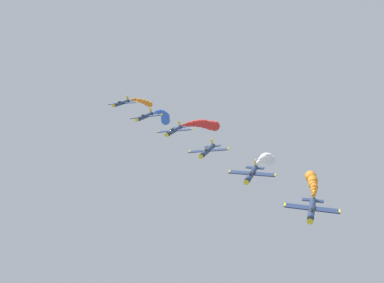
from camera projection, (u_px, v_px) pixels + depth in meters
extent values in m
cylinder|color=navy|center=(312.00, 209.00, 74.51)|extent=(1.11, 9.00, 1.11)
cone|color=yellow|center=(310.00, 220.00, 69.79)|extent=(1.05, 1.20, 1.05)
cube|color=navy|center=(312.00, 208.00, 74.90)|extent=(9.20, 1.90, 0.23)
cylinder|color=yellow|center=(340.00, 212.00, 73.54)|extent=(0.36, 1.40, 0.36)
cylinder|color=yellow|center=(285.00, 205.00, 76.27)|extent=(0.36, 1.40, 0.36)
cube|color=navy|center=(313.00, 200.00, 78.20)|extent=(3.80, 1.20, 0.20)
cube|color=yellow|center=(313.00, 195.00, 78.08)|extent=(0.15, 1.10, 1.60)
ellipsoid|color=black|center=(312.00, 210.00, 72.73)|extent=(0.80, 2.20, 0.70)
sphere|color=orange|center=(314.00, 195.00, 80.78)|extent=(0.85, 0.85, 0.85)
sphere|color=orange|center=(314.00, 192.00, 82.48)|extent=(1.05, 1.05, 1.05)
sphere|color=orange|center=(314.00, 190.00, 84.22)|extent=(1.30, 1.30, 1.30)
sphere|color=orange|center=(314.00, 187.00, 85.91)|extent=(1.56, 1.56, 1.56)
sphere|color=orange|center=(313.00, 185.00, 87.70)|extent=(1.79, 1.79, 1.79)
sphere|color=orange|center=(313.00, 182.00, 89.39)|extent=(1.97, 1.97, 1.97)
sphere|color=orange|center=(313.00, 180.00, 91.14)|extent=(2.11, 2.11, 2.11)
sphere|color=orange|center=(311.00, 178.00, 92.94)|extent=(2.28, 2.28, 2.28)
sphere|color=orange|center=(310.00, 176.00, 94.72)|extent=(2.41, 2.41, 2.41)
cylinder|color=navy|center=(252.00, 174.00, 85.78)|extent=(1.12, 9.00, 1.12)
cone|color=yellow|center=(247.00, 181.00, 81.06)|extent=(1.06, 1.20, 1.06)
cube|color=navy|center=(252.00, 173.00, 86.17)|extent=(9.20, 1.90, 0.34)
cylinder|color=yellow|center=(275.00, 175.00, 84.78)|extent=(0.37, 1.40, 0.37)
cylinder|color=yellow|center=(230.00, 172.00, 87.56)|extent=(0.37, 1.40, 0.37)
cube|color=navy|center=(255.00, 168.00, 89.47)|extent=(3.80, 1.20, 0.24)
cube|color=yellow|center=(255.00, 163.00, 89.36)|extent=(0.17, 1.10, 1.60)
ellipsoid|color=black|center=(250.00, 174.00, 84.00)|extent=(0.81, 2.20, 0.71)
sphere|color=white|center=(257.00, 164.00, 92.67)|extent=(1.06, 1.06, 1.06)
sphere|color=white|center=(259.00, 162.00, 94.94)|extent=(1.01, 1.01, 1.01)
sphere|color=white|center=(261.00, 160.00, 97.19)|extent=(1.24, 1.24, 1.24)
sphere|color=white|center=(263.00, 159.00, 99.44)|extent=(1.66, 1.66, 1.66)
sphere|color=white|center=(263.00, 158.00, 101.82)|extent=(1.78, 1.78, 1.78)
sphere|color=white|center=(265.00, 157.00, 104.17)|extent=(2.01, 2.01, 2.01)
sphere|color=white|center=(266.00, 157.00, 106.49)|extent=(2.06, 2.06, 2.06)
sphere|color=white|center=(268.00, 158.00, 108.85)|extent=(2.42, 2.42, 2.42)
sphere|color=white|center=(268.00, 158.00, 111.35)|extent=(2.50, 2.50, 2.50)
sphere|color=white|center=(269.00, 159.00, 113.78)|extent=(2.73, 2.73, 2.73)
sphere|color=white|center=(270.00, 160.00, 116.20)|extent=(2.99, 2.99, 2.99)
cylinder|color=navy|center=(208.00, 150.00, 98.19)|extent=(1.25, 9.00, 1.25)
cone|color=yellow|center=(202.00, 156.00, 93.46)|extent=(1.19, 1.20, 1.19)
cube|color=navy|center=(209.00, 150.00, 98.57)|extent=(9.12, 1.90, 1.56)
cylinder|color=yellow|center=(228.00, 149.00, 97.06)|extent=(0.41, 1.40, 0.41)
cylinder|color=yellow|center=(190.00, 152.00, 100.09)|extent=(0.41, 1.40, 0.41)
cube|color=navy|center=(213.00, 146.00, 101.88)|extent=(3.78, 1.20, 0.75)
cube|color=yellow|center=(212.00, 142.00, 101.81)|extent=(0.38, 1.10, 1.60)
ellipsoid|color=black|center=(206.00, 150.00, 96.43)|extent=(0.90, 2.20, 0.81)
cylinder|color=navy|center=(175.00, 130.00, 109.28)|extent=(1.24, 9.00, 1.24)
cone|color=yellow|center=(167.00, 135.00, 104.56)|extent=(1.18, 1.20, 1.18)
cube|color=navy|center=(175.00, 130.00, 109.67)|extent=(9.14, 1.90, 1.45)
cylinder|color=yellow|center=(192.00, 129.00, 108.17)|extent=(0.41, 1.40, 0.41)
cylinder|color=yellow|center=(159.00, 132.00, 111.18)|extent=(0.41, 1.40, 0.41)
cube|color=navy|center=(180.00, 127.00, 112.98)|extent=(3.79, 1.20, 0.70)
cube|color=yellow|center=(179.00, 124.00, 112.90)|extent=(0.36, 1.10, 1.60)
ellipsoid|color=black|center=(172.00, 130.00, 107.52)|extent=(0.89, 2.20, 0.80)
sphere|color=red|center=(183.00, 125.00, 115.47)|extent=(0.82, 0.82, 0.82)
sphere|color=red|center=(185.00, 125.00, 116.98)|extent=(1.01, 1.01, 1.01)
sphere|color=red|center=(188.00, 124.00, 118.46)|extent=(1.39, 1.39, 1.39)
sphere|color=red|center=(191.00, 124.00, 120.00)|extent=(1.45, 1.45, 1.45)
sphere|color=red|center=(194.00, 124.00, 121.48)|extent=(1.82, 1.82, 1.82)
sphere|color=red|center=(196.00, 123.00, 122.99)|extent=(1.80, 1.80, 1.80)
sphere|color=red|center=(198.00, 123.00, 124.55)|extent=(2.22, 2.22, 2.22)
sphere|color=red|center=(201.00, 123.00, 126.03)|extent=(2.37, 2.37, 2.37)
sphere|color=red|center=(204.00, 124.00, 127.52)|extent=(2.66, 2.66, 2.66)
sphere|color=red|center=(208.00, 125.00, 129.01)|extent=(2.63, 2.63, 2.63)
sphere|color=red|center=(211.00, 125.00, 130.49)|extent=(2.94, 2.94, 2.94)
sphere|color=red|center=(215.00, 126.00, 131.88)|extent=(3.08, 3.08, 3.08)
cylinder|color=navy|center=(146.00, 116.00, 120.42)|extent=(1.26, 9.00, 1.26)
cone|color=yellow|center=(138.00, 120.00, 115.70)|extent=(1.20, 1.20, 1.20)
cube|color=navy|center=(146.00, 117.00, 120.81)|extent=(9.11, 1.90, 1.66)
cylinder|color=yellow|center=(161.00, 115.00, 119.28)|extent=(0.41, 1.40, 0.41)
cylinder|color=yellow|center=(132.00, 118.00, 122.33)|extent=(0.41, 1.40, 0.41)
cube|color=navy|center=(151.00, 114.00, 124.12)|extent=(3.78, 1.20, 0.79)
cube|color=yellow|center=(151.00, 111.00, 124.04)|extent=(0.40, 1.10, 1.60)
ellipsoid|color=black|center=(143.00, 116.00, 118.66)|extent=(0.90, 2.20, 0.82)
sphere|color=blue|center=(155.00, 113.00, 126.65)|extent=(0.91, 0.91, 0.91)
sphere|color=blue|center=(156.00, 112.00, 128.36)|extent=(1.05, 1.05, 1.05)
sphere|color=blue|center=(158.00, 112.00, 130.08)|extent=(1.34, 1.34, 1.34)
sphere|color=blue|center=(160.00, 112.00, 131.80)|extent=(1.63, 1.63, 1.63)
sphere|color=blue|center=(161.00, 113.00, 133.62)|extent=(1.64, 1.64, 1.64)
sphere|color=blue|center=(162.00, 113.00, 135.40)|extent=(1.89, 1.89, 1.89)
sphere|color=blue|center=(163.00, 114.00, 137.26)|extent=(2.08, 2.08, 2.08)
sphere|color=blue|center=(165.00, 115.00, 139.07)|extent=(2.24, 2.24, 2.24)
sphere|color=blue|center=(165.00, 116.00, 141.07)|extent=(2.53, 2.53, 2.53)
sphere|color=blue|center=(166.00, 117.00, 142.91)|extent=(2.83, 2.83, 2.83)
sphere|color=blue|center=(165.00, 118.00, 144.98)|extent=(2.87, 2.87, 2.87)
sphere|color=blue|center=(166.00, 121.00, 146.99)|extent=(3.07, 3.07, 3.07)
cylinder|color=navy|center=(122.00, 103.00, 133.93)|extent=(1.21, 9.00, 1.21)
cone|color=yellow|center=(114.00, 105.00, 129.21)|extent=(1.15, 1.20, 1.15)
cube|color=navy|center=(123.00, 103.00, 134.32)|extent=(9.17, 1.90, 1.12)
cylinder|color=yellow|center=(136.00, 102.00, 132.85)|extent=(0.39, 1.40, 0.39)
cylinder|color=yellow|center=(110.00, 104.00, 135.80)|extent=(0.39, 1.40, 0.39)
cube|color=navy|center=(128.00, 101.00, 137.63)|extent=(3.80, 1.20, 0.57)
cube|color=yellow|center=(128.00, 98.00, 137.54)|extent=(0.30, 1.10, 1.61)
ellipsoid|color=black|center=(119.00, 102.00, 132.17)|extent=(0.87, 2.20, 0.78)
sphere|color=orange|center=(132.00, 100.00, 140.72)|extent=(1.00, 1.00, 1.00)
sphere|color=orange|center=(135.00, 100.00, 142.90)|extent=(1.24, 1.24, 1.24)
sphere|color=orange|center=(139.00, 100.00, 145.06)|extent=(1.37, 1.37, 1.37)
sphere|color=orange|center=(141.00, 101.00, 147.39)|extent=(1.51, 1.51, 1.51)
sphere|color=orange|center=(144.00, 102.00, 149.66)|extent=(1.74, 1.74, 1.74)
sphere|color=orange|center=(147.00, 103.00, 151.94)|extent=(2.06, 2.06, 2.06)
sphere|color=orange|center=(150.00, 104.00, 154.22)|extent=(2.10, 2.10, 2.10)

